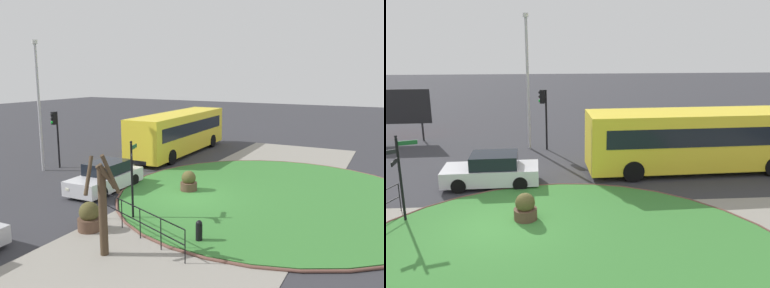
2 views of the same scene
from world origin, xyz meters
TOP-DOWN VIEW (x-y plane):
  - ground at (0.00, 0.00)m, footprint 120.00×120.00m
  - sidewalk_paving at (0.00, -2.04)m, footprint 32.00×7.92m
  - grass_island at (2.24, -3.49)m, footprint 14.71×14.71m
  - grass_kerb_ring at (2.24, -3.49)m, footprint 15.02×15.02m
  - signpost_directional at (-3.40, 0.63)m, footprint 1.15×0.90m
  - bollard_foreground at (-4.16, -2.70)m, footprint 0.24×0.24m
  - railing_grass_edge at (-4.82, -0.68)m, footprint 1.89×4.71m
  - bus_yellow at (9.06, 5.56)m, footprint 10.86×2.96m
  - car_far_lane at (-0.75, 4.28)m, footprint 4.28×1.97m
  - traffic_light_near at (1.54, 10.07)m, footprint 0.49×0.30m
  - lamppost_tall at (0.66, 10.36)m, footprint 0.32×0.32m
  - planter_near_signpost at (0.92, 0.42)m, footprint 0.84×0.84m
  - planter_kerbside at (-5.09, 1.44)m, footprint 0.90×0.90m
  - street_tree_bare at (-6.44, -0.41)m, footprint 1.05×1.06m

SIDE VIEW (x-z plane):
  - ground at x=0.00m, z-range 0.00..0.00m
  - sidewalk_paving at x=0.00m, z-range 0.00..0.02m
  - grass_island at x=2.24m, z-range 0.00..0.10m
  - grass_kerb_ring at x=2.24m, z-range 0.00..0.11m
  - bollard_foreground at x=-4.16m, z-range 0.01..0.84m
  - planter_near_signpost at x=0.92m, z-range -0.05..1.04m
  - planter_kerbside at x=-5.09m, z-range -0.05..1.07m
  - car_far_lane at x=-0.75m, z-range -0.05..1.41m
  - railing_grass_edge at x=-4.82m, z-range 0.16..1.31m
  - bus_yellow at x=9.06m, z-range 0.12..3.13m
  - street_tree_bare at x=-6.44m, z-range 0.05..3.52m
  - signpost_directional at x=-3.40m, z-range 0.30..3.54m
  - traffic_light_near at x=1.54m, z-range 0.83..4.37m
  - lamppost_tall at x=0.66m, z-range 0.29..8.05m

